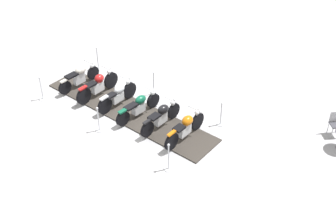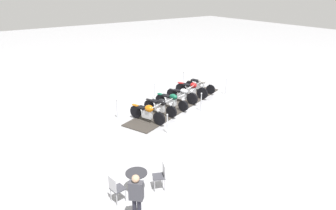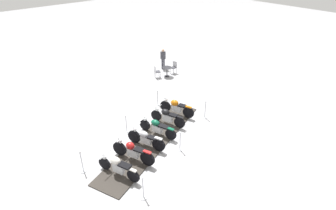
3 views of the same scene
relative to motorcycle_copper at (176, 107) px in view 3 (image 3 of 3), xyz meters
The scene contains 18 objects.
ground_plane 2.87m from the motorcycle_copper, 111.38° to the left, with size 80.00×80.00×0.00m, color #B2B2B7.
display_platform 2.86m from the motorcycle_copper, 111.38° to the left, with size 7.83×1.60×0.05m, color #38332D.
motorcycle_copper is the anchor object (origin of this frame).
motorcycle_black 1.13m from the motorcycle_copper, 110.66° to the left, with size 2.04×0.89×0.93m.
motorcycle_forest 2.25m from the motorcycle_copper, 110.85° to the left, with size 2.17×0.90×0.89m.
motorcycle_chrome 3.38m from the motorcycle_copper, 110.76° to the left, with size 2.01×0.98×1.01m.
motorcycle_maroon 4.50m from the motorcycle_copper, 110.75° to the left, with size 2.14×0.99×1.04m.
motorcycle_cream 5.63m from the motorcycle_copper, 110.57° to the left, with size 2.07×0.97×0.92m.
stanchion_right_front 1.63m from the motorcycle_copper, ahead, with size 0.29×0.29×1.02m.
stanchion_left_front 1.71m from the motorcycle_copper, 141.91° to the right, with size 0.33×0.33×1.10m.
stanchion_right_mid 3.21m from the motorcycle_copper, 81.94° to the left, with size 0.35×0.35×1.08m.
stanchion_right_rear 6.33m from the motorcycle_copper, 96.50° to the left, with size 0.32×0.32×1.11m.
stanchion_left_rear 6.36m from the motorcycle_copper, 125.27° to the left, with size 0.35×0.35×1.07m.
stanchion_left_mid 3.25m from the motorcycle_copper, 140.41° to the left, with size 0.29×0.29×1.07m.
cafe_table 5.59m from the motorcycle_copper, 35.94° to the right, with size 0.73×0.73×0.73m.
cafe_chair_near_table 5.48m from the motorcycle_copper, 27.48° to the right, with size 0.53×0.53×0.94m.
cafe_chair_across_table 6.18m from the motorcycle_copper, 41.55° to the right, with size 0.45×0.45×0.96m.
bystander_person 7.11m from the motorcycle_copper, 34.63° to the right, with size 0.44×0.44×1.66m.
Camera 3 is at (-9.03, 6.94, 8.70)m, focal length 29.53 mm.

